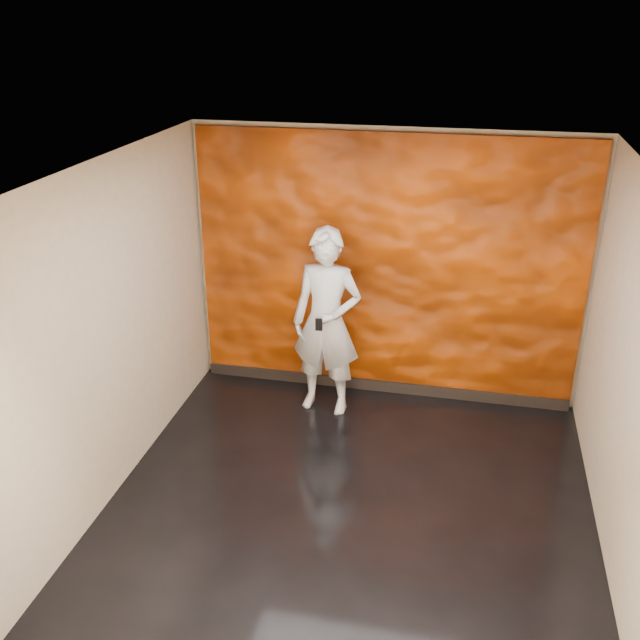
# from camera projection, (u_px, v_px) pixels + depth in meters

# --- Properties ---
(room) EXTENTS (4.02, 4.02, 2.81)m
(room) POSITION_uv_depth(u_px,v_px,m) (353.00, 353.00, 5.46)
(room) COLOR black
(room) RESTS_ON ground
(feature_wall) EXTENTS (3.90, 0.06, 2.75)m
(feature_wall) POSITION_uv_depth(u_px,v_px,m) (386.00, 270.00, 7.22)
(feature_wall) COLOR #C54100
(feature_wall) RESTS_ON ground
(baseboard) EXTENTS (3.90, 0.04, 0.12)m
(baseboard) POSITION_uv_depth(u_px,v_px,m) (381.00, 386.00, 7.72)
(baseboard) COLOR black
(baseboard) RESTS_ON ground
(man) EXTENTS (0.75, 0.53, 1.92)m
(man) POSITION_uv_depth(u_px,v_px,m) (327.00, 322.00, 7.06)
(man) COLOR #9498A2
(man) RESTS_ON ground
(phone) EXTENTS (0.07, 0.02, 0.13)m
(phone) POSITION_uv_depth(u_px,v_px,m) (319.00, 325.00, 6.76)
(phone) COLOR black
(phone) RESTS_ON man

